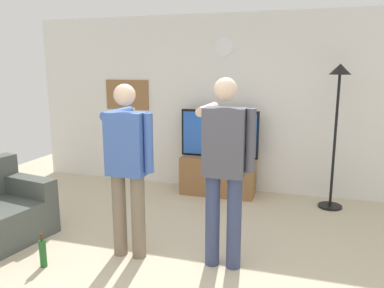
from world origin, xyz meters
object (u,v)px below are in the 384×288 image
wall_clock (224,47)px  framed_picture (127,95)px  tv_stand (218,176)px  floor_lamp (337,107)px  person_standing_nearer_couch (224,163)px  television (219,134)px  beverage_bottle (43,253)px  person_standing_nearer_lamp (128,162)px

wall_clock → framed_picture: 1.79m
tv_stand → floor_lamp: (1.62, -0.12, 1.11)m
framed_picture → person_standing_nearer_couch: bearing=-47.8°
person_standing_nearer_couch → television: bearing=104.0°
wall_clock → beverage_bottle: 3.74m
television → person_standing_nearer_couch: size_ratio=0.65×
framed_picture → floor_lamp: (3.25, -0.41, -0.06)m
tv_stand → floor_lamp: bearing=-4.1°
framed_picture → person_standing_nearer_lamp: size_ratio=0.43×
framed_picture → beverage_bottle: size_ratio=2.22×
beverage_bottle → floor_lamp: bearing=42.3°
floor_lamp → person_standing_nearer_lamp: size_ratio=1.11×
person_standing_nearer_couch → floor_lamp: bearing=60.9°
floor_lamp → person_standing_nearer_lamp: 2.92m
television → beverage_bottle: television is taller
framed_picture → tv_stand: bearing=-10.3°
framed_picture → person_standing_nearer_lamp: 2.76m
tv_stand → person_standing_nearer_couch: size_ratio=0.61×
floor_lamp → wall_clock: bearing=165.9°
television → tv_stand: bearing=-90.0°
person_standing_nearer_couch → beverage_bottle: 1.96m
floor_lamp → person_standing_nearer_couch: bearing=-119.1°
floor_lamp → framed_picture: bearing=172.8°
beverage_bottle → tv_stand: bearing=66.6°
floor_lamp → person_standing_nearer_couch: size_ratio=1.07×
framed_picture → person_standing_nearer_lamp: person_standing_nearer_lamp is taller
framed_picture → television: bearing=-8.7°
television → person_standing_nearer_couch: (0.53, -2.12, 0.10)m
framed_picture → person_standing_nearer_couch: person_standing_nearer_couch is taller
television → framed_picture: bearing=171.3°
wall_clock → framed_picture: bearing=179.8°
person_standing_nearer_lamp → person_standing_nearer_couch: bearing=4.3°
television → wall_clock: wall_clock is taller
tv_stand → framed_picture: framed_picture is taller
person_standing_nearer_lamp → floor_lamp: bearing=44.8°
framed_picture → beverage_bottle: bearing=-80.4°
person_standing_nearer_lamp → person_standing_nearer_couch: size_ratio=0.96×
television → floor_lamp: size_ratio=0.60×
tv_stand → television: television is taller
framed_picture → person_standing_nearer_lamp: (1.19, -2.45, -0.47)m
beverage_bottle → wall_clock: bearing=68.7°
tv_stand → beverage_bottle: (-1.13, -2.62, -0.14)m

